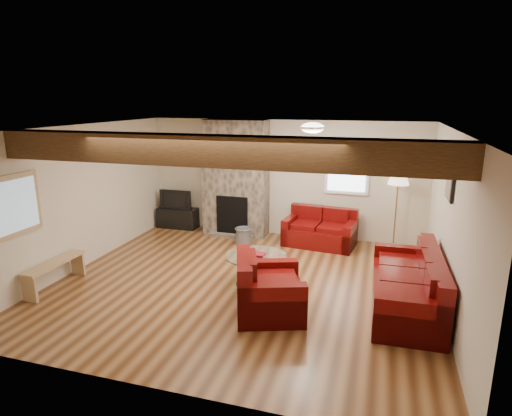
{
  "coord_description": "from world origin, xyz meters",
  "views": [
    {
      "loc": [
        2.03,
        -6.14,
        2.93
      ],
      "look_at": [
        0.09,
        0.4,
        1.18
      ],
      "focal_mm": 30.0,
      "sensor_mm": 36.0,
      "label": 1
    }
  ],
  "objects_px": {
    "armchair_red": "(270,285)",
    "floor_lamp": "(398,182)",
    "loveseat": "(320,228)",
    "tv_cabinet": "(178,218)",
    "coffee_table": "(256,269)",
    "television": "(177,199)",
    "sofa_three": "(406,281)"
  },
  "relations": [
    {
      "from": "armchair_red",
      "to": "floor_lamp",
      "type": "relative_size",
      "value": 0.65
    },
    {
      "from": "loveseat",
      "to": "floor_lamp",
      "type": "xyz_separation_m",
      "value": [
        1.46,
        0.26,
        0.99
      ]
    },
    {
      "from": "coffee_table",
      "to": "tv_cabinet",
      "type": "distance_m",
      "value": 3.6
    },
    {
      "from": "loveseat",
      "to": "armchair_red",
      "type": "xyz_separation_m",
      "value": [
        -0.25,
        -3.04,
        0.04
      ]
    },
    {
      "from": "armchair_red",
      "to": "tv_cabinet",
      "type": "distance_m",
      "value": 4.56
    },
    {
      "from": "floor_lamp",
      "to": "coffee_table",
      "type": "bearing_deg",
      "value": -131.93
    },
    {
      "from": "sofa_three",
      "to": "tv_cabinet",
      "type": "relative_size",
      "value": 2.32
    },
    {
      "from": "loveseat",
      "to": "floor_lamp",
      "type": "bearing_deg",
      "value": 16.93
    },
    {
      "from": "coffee_table",
      "to": "tv_cabinet",
      "type": "height_order",
      "value": "coffee_table"
    },
    {
      "from": "sofa_three",
      "to": "television",
      "type": "height_order",
      "value": "television"
    },
    {
      "from": "coffee_table",
      "to": "tv_cabinet",
      "type": "relative_size",
      "value": 1.07
    },
    {
      "from": "television",
      "to": "armchair_red",
      "type": "bearing_deg",
      "value": -47.2
    },
    {
      "from": "tv_cabinet",
      "to": "floor_lamp",
      "type": "height_order",
      "value": "floor_lamp"
    },
    {
      "from": "television",
      "to": "loveseat",
      "type": "bearing_deg",
      "value": -5.12
    },
    {
      "from": "armchair_red",
      "to": "tv_cabinet",
      "type": "xyz_separation_m",
      "value": [
        -3.1,
        3.34,
        -0.19
      ]
    },
    {
      "from": "sofa_three",
      "to": "television",
      "type": "distance_m",
      "value": 5.62
    },
    {
      "from": "armchair_red",
      "to": "floor_lamp",
      "type": "distance_m",
      "value": 3.84
    },
    {
      "from": "loveseat",
      "to": "tv_cabinet",
      "type": "relative_size",
      "value": 1.52
    },
    {
      "from": "sofa_three",
      "to": "floor_lamp",
      "type": "height_order",
      "value": "floor_lamp"
    },
    {
      "from": "loveseat",
      "to": "coffee_table",
      "type": "relative_size",
      "value": 1.42
    },
    {
      "from": "coffee_table",
      "to": "television",
      "type": "height_order",
      "value": "television"
    },
    {
      "from": "sofa_three",
      "to": "television",
      "type": "bearing_deg",
      "value": -119.77
    },
    {
      "from": "loveseat",
      "to": "tv_cabinet",
      "type": "bearing_deg",
      "value": -178.31
    },
    {
      "from": "loveseat",
      "to": "television",
      "type": "bearing_deg",
      "value": -178.31
    },
    {
      "from": "armchair_red",
      "to": "coffee_table",
      "type": "distance_m",
      "value": 1.01
    },
    {
      "from": "floor_lamp",
      "to": "armchair_red",
      "type": "bearing_deg",
      "value": -117.37
    },
    {
      "from": "sofa_three",
      "to": "tv_cabinet",
      "type": "distance_m",
      "value": 5.61
    },
    {
      "from": "coffee_table",
      "to": "loveseat",
      "type": "bearing_deg",
      "value": 71.65
    },
    {
      "from": "coffee_table",
      "to": "floor_lamp",
      "type": "bearing_deg",
      "value": 48.07
    },
    {
      "from": "television",
      "to": "floor_lamp",
      "type": "relative_size",
      "value": 0.48
    },
    {
      "from": "armchair_red",
      "to": "sofa_three",
      "type": "bearing_deg",
      "value": -89.29
    },
    {
      "from": "armchair_red",
      "to": "tv_cabinet",
      "type": "height_order",
      "value": "armchair_red"
    }
  ]
}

